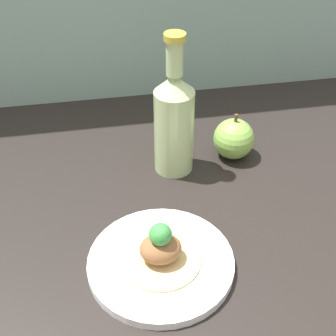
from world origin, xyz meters
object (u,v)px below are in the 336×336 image
(plate, at_px, (161,262))
(plated_food, at_px, (161,249))
(apple, at_px, (234,139))
(cider_bottle, at_px, (174,120))

(plate, distance_m, plated_food, 0.03)
(apple, bearing_deg, plate, -126.43)
(cider_bottle, xyz_separation_m, apple, (0.13, 0.02, -0.07))
(plate, height_order, plated_food, plated_food)
(plated_food, bearing_deg, plate, 75.96)
(plated_food, relative_size, apple, 1.28)
(plate, bearing_deg, cider_bottle, 74.73)
(plate, distance_m, apple, 0.34)
(cider_bottle, distance_m, apple, 0.15)
(plate, relative_size, apple, 2.33)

